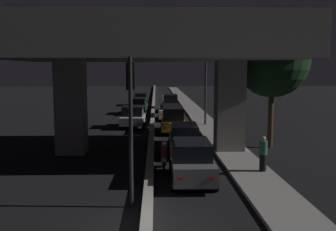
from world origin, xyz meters
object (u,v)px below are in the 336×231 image
(car_dark_red_fifth, at_px, (170,103))
(pedestrian_on_sidewalk, at_px, (263,154))
(car_grey_lead, at_px, (192,161))
(car_white_lead_oncoming, at_px, (133,116))
(car_taxi_yellow_third, at_px, (173,119))
(car_dark_green_third_oncoming, at_px, (140,99))
(car_white_fourth, at_px, (169,112))
(traffic_light_left_of_median, at_px, (131,106))
(street_lamp, at_px, (202,76))
(car_silver_second, at_px, (184,138))
(car_dark_green_second_oncoming, at_px, (138,106))
(motorcycle_white_filtering_near, at_px, (164,158))

(car_dark_red_fifth, xyz_separation_m, pedestrian_on_sidewalk, (3.32, -27.63, -0.05))
(car_grey_lead, distance_m, car_white_lead_oncoming, 16.57)
(car_taxi_yellow_third, distance_m, car_dark_green_third_oncoming, 22.88)
(car_white_fourth, bearing_deg, car_dark_red_fifth, -0.38)
(car_grey_lead, xyz_separation_m, car_white_fourth, (-0.26, 20.99, -0.13))
(traffic_light_left_of_median, xyz_separation_m, street_lamp, (4.77, 19.66, 0.70))
(car_taxi_yellow_third, bearing_deg, car_silver_second, -176.35)
(street_lamp, xyz_separation_m, car_dark_green_second_oncoming, (-5.80, 9.61, -3.40))
(car_silver_second, bearing_deg, street_lamp, -10.33)
(car_dark_green_second_oncoming, bearing_deg, car_grey_lead, 9.99)
(street_lamp, distance_m, car_dark_red_fifth, 12.74)
(street_lamp, height_order, car_white_lead_oncoming, street_lamp)
(traffic_light_left_of_median, height_order, car_dark_red_fifth, traffic_light_left_of_median)
(car_dark_red_fifth, xyz_separation_m, car_dark_green_second_oncoming, (-3.57, -2.49, -0.10))
(car_dark_green_third_oncoming, bearing_deg, car_dark_green_second_oncoming, -0.96)
(car_white_lead_oncoming, distance_m, car_dark_green_third_oncoming, 20.09)
(car_dark_green_third_oncoming, bearing_deg, car_silver_second, 5.17)
(car_dark_green_second_oncoming, bearing_deg, car_white_lead_oncoming, 2.41)
(car_white_lead_oncoming, relative_size, motorcycle_white_filtering_near, 2.09)
(car_grey_lead, bearing_deg, motorcycle_white_filtering_near, 31.22)
(car_white_fourth, xyz_separation_m, car_dark_red_fifth, (0.37, 7.75, 0.22))
(car_white_fourth, relative_size, car_white_lead_oncoming, 1.04)
(car_dark_green_second_oncoming, distance_m, pedestrian_on_sidewalk, 26.07)
(car_taxi_yellow_third, bearing_deg, motorcycle_white_filtering_near, 176.71)
(car_taxi_yellow_third, bearing_deg, traffic_light_left_of_median, 173.80)
(motorcycle_white_filtering_near, bearing_deg, car_dark_red_fifth, -1.45)
(car_dark_green_third_oncoming, xyz_separation_m, pedestrian_on_sidewalk, (7.03, -35.17, 0.07))
(car_grey_lead, xyz_separation_m, motorcycle_white_filtering_near, (-1.16, 1.96, -0.32))
(car_silver_second, height_order, car_dark_red_fifth, car_dark_red_fifth)
(street_lamp, xyz_separation_m, motorcycle_white_filtering_near, (-3.50, -14.68, -3.71))
(traffic_light_left_of_median, xyz_separation_m, car_dark_green_second_oncoming, (-1.03, 29.27, -2.70))
(car_silver_second, xyz_separation_m, pedestrian_on_sidewalk, (3.33, -4.77, 0.10))
(car_white_lead_oncoming, relative_size, car_dark_green_second_oncoming, 0.84)
(car_grey_lead, height_order, car_silver_second, car_grey_lead)
(street_lamp, height_order, car_dark_green_second_oncoming, street_lamp)
(car_dark_green_third_oncoming, xyz_separation_m, motorcycle_white_filtering_near, (2.44, -34.33, -0.29))
(motorcycle_white_filtering_near, bearing_deg, car_dark_green_second_oncoming, 6.67)
(car_taxi_yellow_third, xyz_separation_m, motorcycle_white_filtering_near, (-0.95, -11.70, -0.42))
(car_taxi_yellow_third, relative_size, pedestrian_on_sidewalk, 2.90)
(car_silver_second, xyz_separation_m, car_dark_green_third_oncoming, (-3.70, 30.41, 0.04))
(traffic_light_left_of_median, bearing_deg, car_dark_red_fifth, 85.44)
(car_grey_lead, xyz_separation_m, car_taxi_yellow_third, (-0.21, 13.66, 0.10))
(car_taxi_yellow_third, xyz_separation_m, car_dark_red_fifth, (0.32, 15.08, -0.01))
(car_grey_lead, height_order, car_white_fourth, car_grey_lead)
(car_taxi_yellow_third, bearing_deg, street_lamp, -39.24)
(traffic_light_left_of_median, bearing_deg, car_dark_green_third_oncoming, 91.71)
(car_taxi_yellow_third, height_order, pedestrian_on_sidewalk, car_taxi_yellow_third)
(car_taxi_yellow_third, relative_size, car_dark_red_fifth, 1.13)
(car_white_fourth, distance_m, car_dark_green_second_oncoming, 6.16)
(car_dark_red_fifth, xyz_separation_m, car_white_lead_oncoming, (-3.58, -12.54, -0.09))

